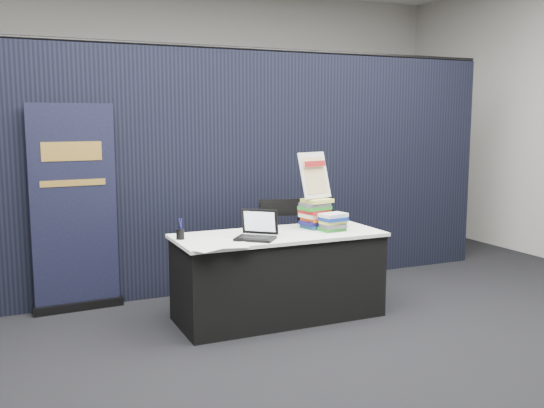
{
  "coord_description": "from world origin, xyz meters",
  "views": [
    {
      "loc": [
        -2.16,
        -4.11,
        1.74
      ],
      "look_at": [
        -0.06,
        0.55,
        1.01
      ],
      "focal_mm": 40.0,
      "sensor_mm": 36.0,
      "label": 1
    }
  ],
  "objects_px": {
    "book_stack_short": "(333,222)",
    "book_stack_tall": "(316,213)",
    "laptop": "(253,232)",
    "stacking_chair": "(287,245)",
    "pullup_banner": "(75,220)",
    "display_table": "(278,276)",
    "info_sign": "(315,176)"
  },
  "relations": [
    {
      "from": "display_table",
      "to": "laptop",
      "type": "distance_m",
      "value": 0.54
    },
    {
      "from": "info_sign",
      "to": "pullup_banner",
      "type": "bearing_deg",
      "value": 142.36
    },
    {
      "from": "display_table",
      "to": "book_stack_short",
      "type": "distance_m",
      "value": 0.67
    },
    {
      "from": "book_stack_short",
      "to": "pullup_banner",
      "type": "relative_size",
      "value": 0.13
    },
    {
      "from": "book_stack_short",
      "to": "stacking_chair",
      "type": "distance_m",
      "value": 0.67
    },
    {
      "from": "book_stack_tall",
      "to": "book_stack_short",
      "type": "bearing_deg",
      "value": -70.33
    },
    {
      "from": "book_stack_short",
      "to": "stacking_chair",
      "type": "relative_size",
      "value": 0.25
    },
    {
      "from": "display_table",
      "to": "pullup_banner",
      "type": "xyz_separation_m",
      "value": [
        -1.58,
        0.95,
        0.45
      ]
    },
    {
      "from": "book_stack_tall",
      "to": "stacking_chair",
      "type": "distance_m",
      "value": 0.53
    },
    {
      "from": "pullup_banner",
      "to": "laptop",
      "type": "bearing_deg",
      "value": -43.04
    },
    {
      "from": "info_sign",
      "to": "pullup_banner",
      "type": "height_order",
      "value": "pullup_banner"
    },
    {
      "from": "book_stack_short",
      "to": "pullup_banner",
      "type": "height_order",
      "value": "pullup_banner"
    },
    {
      "from": "laptop",
      "to": "stacking_chair",
      "type": "relative_size",
      "value": 0.43
    },
    {
      "from": "book_stack_tall",
      "to": "info_sign",
      "type": "relative_size",
      "value": 0.66
    },
    {
      "from": "laptop",
      "to": "pullup_banner",
      "type": "height_order",
      "value": "pullup_banner"
    },
    {
      "from": "display_table",
      "to": "info_sign",
      "type": "distance_m",
      "value": 0.96
    },
    {
      "from": "book_stack_short",
      "to": "book_stack_tall",
      "type": "bearing_deg",
      "value": 109.67
    },
    {
      "from": "book_stack_tall",
      "to": "info_sign",
      "type": "xyz_separation_m",
      "value": [
        0.0,
        0.03,
        0.34
      ]
    },
    {
      "from": "pullup_banner",
      "to": "info_sign",
      "type": "bearing_deg",
      "value": -25.04
    },
    {
      "from": "info_sign",
      "to": "pullup_banner",
      "type": "xyz_separation_m",
      "value": [
        -2.0,
        0.81,
        -0.39
      ]
    },
    {
      "from": "display_table",
      "to": "book_stack_tall",
      "type": "height_order",
      "value": "book_stack_tall"
    },
    {
      "from": "info_sign",
      "to": "stacking_chair",
      "type": "distance_m",
      "value": 0.78
    },
    {
      "from": "book_stack_short",
      "to": "info_sign",
      "type": "relative_size",
      "value": 0.55
    },
    {
      "from": "laptop",
      "to": "book_stack_tall",
      "type": "xyz_separation_m",
      "value": [
        0.71,
        0.24,
        0.08
      ]
    },
    {
      "from": "laptop",
      "to": "info_sign",
      "type": "bearing_deg",
      "value": 60.46
    },
    {
      "from": "book_stack_tall",
      "to": "info_sign",
      "type": "bearing_deg",
      "value": 90.0
    },
    {
      "from": "book_stack_short",
      "to": "stacking_chair",
      "type": "bearing_deg",
      "value": 106.89
    },
    {
      "from": "display_table",
      "to": "info_sign",
      "type": "xyz_separation_m",
      "value": [
        0.42,
        0.14,
        0.85
      ]
    },
    {
      "from": "book_stack_tall",
      "to": "pullup_banner",
      "type": "relative_size",
      "value": 0.15
    },
    {
      "from": "stacking_chair",
      "to": "pullup_banner",
      "type": "bearing_deg",
      "value": -177.69
    },
    {
      "from": "pullup_banner",
      "to": "book_stack_short",
      "type": "bearing_deg",
      "value": -29.57
    },
    {
      "from": "book_stack_short",
      "to": "pullup_banner",
      "type": "xyz_separation_m",
      "value": [
        -2.07,
        1.03,
        0.0
      ]
    }
  ]
}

